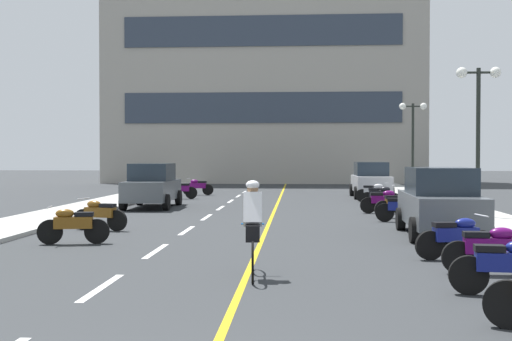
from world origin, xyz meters
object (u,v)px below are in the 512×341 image
at_px(parked_car_near, 440,202).
at_px(motorcycle_2, 491,248).
at_px(street_lamp_mid, 478,107).
at_px(motorcycle_1, 507,265).
at_px(parked_car_mid, 152,185).
at_px(motorcycle_11, 180,189).
at_px(motorcycle_8, 384,201).
at_px(street_lamp_far, 413,127).
at_px(motorcycle_4, 73,225).
at_px(motorcycle_3, 456,237).
at_px(parked_car_far, 371,180).
at_px(motorcycle_5, 100,214).
at_px(motorcycle_6, 403,207).
at_px(cyclist_rider, 253,227).
at_px(motorcycle_12, 198,186).
at_px(motorcycle_7, 399,204).
at_px(motorcycle_9, 381,195).
at_px(motorcycle_10, 374,192).

bearing_deg(parked_car_near, motorcycle_2, -93.13).
bearing_deg(street_lamp_mid, motorcycle_1, -103.26).
bearing_deg(street_lamp_mid, parked_car_mid, 159.86).
bearing_deg(motorcycle_11, motorcycle_8, -40.04).
height_order(street_lamp_far, motorcycle_4, street_lamp_far).
bearing_deg(street_lamp_mid, street_lamp_far, 89.29).
relative_size(motorcycle_3, motorcycle_11, 1.00).
relative_size(parked_car_far, motorcycle_2, 2.47).
bearing_deg(parked_car_near, motorcycle_8, 94.79).
relative_size(parked_car_near, motorcycle_3, 2.52).
bearing_deg(motorcycle_5, motorcycle_6, 17.73).
distance_m(motorcycle_6, motorcycle_11, 14.11).
height_order(motorcycle_2, cyclist_rider, cyclist_rider).
relative_size(motorcycle_4, motorcycle_11, 0.99).
relative_size(parked_car_mid, motorcycle_3, 2.50).
bearing_deg(parked_car_far, street_lamp_far, 34.76).
bearing_deg(motorcycle_2, motorcycle_12, 110.98).
relative_size(street_lamp_mid, motorcycle_7, 2.92).
xyz_separation_m(parked_car_far, motorcycle_1, (-0.57, -23.33, -0.44)).
bearing_deg(motorcycle_1, motorcycle_4, 148.56).
height_order(motorcycle_1, motorcycle_9, same).
relative_size(motorcycle_5, motorcycle_7, 0.99).
bearing_deg(cyclist_rider, street_lamp_mid, 57.61).
distance_m(street_lamp_far, motorcycle_6, 14.65).
bearing_deg(parked_car_near, cyclist_rider, -126.78).
bearing_deg(motorcycle_4, motorcycle_1, -31.44).
xyz_separation_m(motorcycle_6, motorcycle_11, (-9.19, 10.71, 0.00)).
height_order(parked_car_far, motorcycle_10, parked_car_far).
relative_size(motorcycle_7, motorcycle_10, 1.03).
xyz_separation_m(motorcycle_7, motorcycle_10, (0.05, 7.54, 0.00)).
height_order(motorcycle_2, motorcycle_3, same).
distance_m(street_lamp_far, motorcycle_9, 8.63).
bearing_deg(motorcycle_3, motorcycle_1, -91.26).
bearing_deg(parked_car_mid, motorcycle_8, -13.25).
distance_m(street_lamp_mid, motorcycle_8, 4.85).
height_order(parked_car_near, motorcycle_3, parked_car_near).
xyz_separation_m(parked_car_mid, motorcycle_12, (0.55, 8.62, -0.44)).
xyz_separation_m(motorcycle_1, motorcycle_8, (0.01, 14.13, 0.00)).
xyz_separation_m(parked_car_mid, motorcycle_7, (9.45, -3.87, -0.44)).
bearing_deg(motorcycle_8, street_lamp_mid, -38.51).
xyz_separation_m(motorcycle_4, motorcycle_9, (8.87, 12.21, 0.00)).
height_order(parked_car_mid, motorcycle_10, parked_car_mid).
height_order(street_lamp_mid, motorcycle_10, street_lamp_mid).
xyz_separation_m(motorcycle_4, cyclist_rider, (4.61, -3.96, 0.41)).
bearing_deg(motorcycle_12, motorcycle_7, -54.53).
bearing_deg(motorcycle_5, motorcycle_8, 34.41).
bearing_deg(parked_car_mid, motorcycle_10, 21.13).
height_order(street_lamp_mid, motorcycle_7, street_lamp_mid).
height_order(motorcycle_9, motorcycle_12, same).
xyz_separation_m(motorcycle_2, motorcycle_10, (0.07, 18.18, 0.00)).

